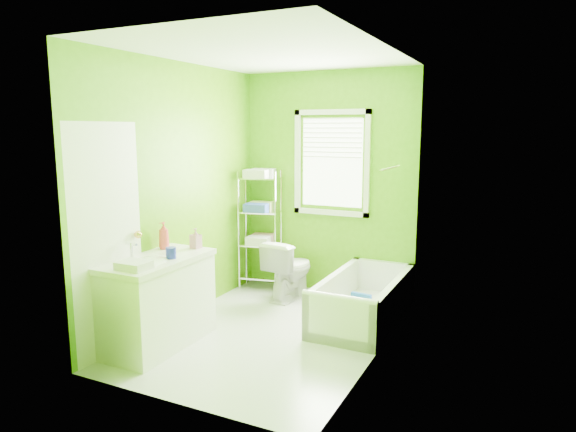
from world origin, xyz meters
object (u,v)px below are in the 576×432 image
at_px(bathtub, 363,306).
at_px(toilet, 290,269).
at_px(vanity, 158,299).
at_px(wire_shelf_unit, 261,217).

height_order(bathtub, toilet, toilet).
relative_size(bathtub, vanity, 1.40).
bearing_deg(bathtub, toilet, 161.58).
distance_m(toilet, wire_shelf_unit, 0.77).
height_order(bathtub, wire_shelf_unit, wire_shelf_unit).
distance_m(bathtub, toilet, 1.06).
xyz_separation_m(bathtub, wire_shelf_unit, (-1.48, 0.55, 0.73)).
height_order(toilet, vanity, vanity).
xyz_separation_m(toilet, wire_shelf_unit, (-0.49, 0.22, 0.54)).
bearing_deg(wire_shelf_unit, bathtub, -20.47).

